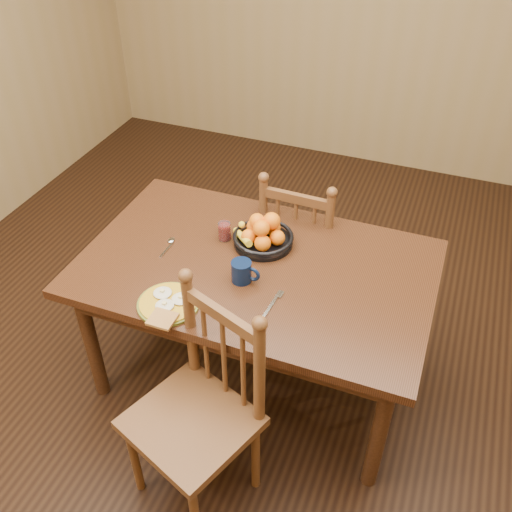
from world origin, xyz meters
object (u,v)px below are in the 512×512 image
(dining_table, at_px, (256,279))
(chair_far, at_px, (302,247))
(fruit_bowl, at_px, (263,235))
(breakfast_plate, at_px, (168,304))
(chair_near, at_px, (199,413))
(coffee_mug, at_px, (242,271))

(dining_table, bearing_deg, chair_far, 83.96)
(dining_table, distance_m, chair_far, 0.60)
(fruit_bowl, bearing_deg, breakfast_plate, -112.15)
(chair_far, height_order, chair_near, chair_near)
(chair_far, relative_size, chair_near, 0.94)
(dining_table, bearing_deg, coffee_mug, -97.48)
(breakfast_plate, bearing_deg, coffee_mug, 48.77)
(dining_table, distance_m, breakfast_plate, 0.47)
(chair_far, distance_m, fruit_bowl, 0.54)
(dining_table, xyz_separation_m, chair_near, (0.01, -0.66, -0.17))
(chair_far, xyz_separation_m, breakfast_plate, (-0.30, -0.94, 0.30))
(chair_far, xyz_separation_m, coffee_mug, (-0.08, -0.68, 0.34))
(fruit_bowl, bearing_deg, chair_far, 78.13)
(fruit_bowl, bearing_deg, dining_table, -80.62)
(chair_far, relative_size, coffee_mug, 7.10)
(chair_far, bearing_deg, dining_table, 85.74)
(dining_table, height_order, breakfast_plate, breakfast_plate)
(dining_table, relative_size, breakfast_plate, 5.57)
(chair_far, relative_size, fruit_bowl, 3.27)
(breakfast_plate, xyz_separation_m, coffee_mug, (0.23, 0.26, 0.04))
(chair_near, xyz_separation_m, fruit_bowl, (-0.03, 0.82, 0.32))
(dining_table, xyz_separation_m, coffee_mug, (-0.02, -0.12, 0.14))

